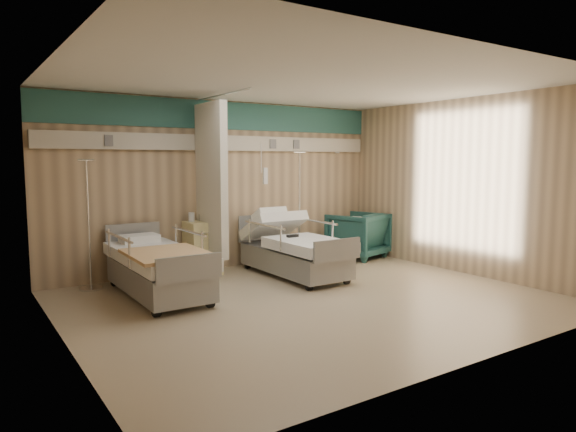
{
  "coord_description": "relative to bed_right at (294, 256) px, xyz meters",
  "views": [
    {
      "loc": [
        -3.89,
        -5.27,
        1.82
      ],
      "look_at": [
        0.02,
        0.6,
        1.05
      ],
      "focal_mm": 32.0,
      "sensor_mm": 36.0,
      "label": 1
    }
  ],
  "objects": [
    {
      "name": "tan_blanket",
      "position": [
        -2.23,
        -0.46,
        0.34
      ],
      "size": [
        0.96,
        1.2,
        0.04
      ],
      "primitive_type": "cube",
      "rotation": [
        0.0,
        0.0,
        -0.02
      ],
      "color": "tan",
      "rests_on": "bed_left"
    },
    {
      "name": "iv_stand_left",
      "position": [
        -2.87,
        0.89,
        0.06
      ],
      "size": [
        0.33,
        0.33,
        1.83
      ],
      "rotation": [
        0.0,
        0.0,
        -0.12
      ],
      "color": "silver",
      "rests_on": "ground"
    },
    {
      "name": "visitor_armchair",
      "position": [
        1.85,
        0.6,
        0.11
      ],
      "size": [
        1.12,
        1.14,
        0.85
      ],
      "primitive_type": "imported",
      "rotation": [
        0.0,
        0.0,
        3.41
      ],
      "color": "#1C4643",
      "rests_on": "ground"
    },
    {
      "name": "call_remote",
      "position": [
        -0.07,
        -0.06,
        0.34
      ],
      "size": [
        0.19,
        0.09,
        0.04
      ],
      "primitive_type": "cube",
      "rotation": [
        0.0,
        0.0,
        0.05
      ],
      "color": "black",
      "rests_on": "bed_right"
    },
    {
      "name": "room_walls",
      "position": [
        -0.63,
        -1.05,
        1.55
      ],
      "size": [
        6.04,
        5.04,
        2.82
      ],
      "color": "tan",
      "rests_on": "ground"
    },
    {
      "name": "waffle_blanket",
      "position": [
        1.81,
        0.61,
        0.57
      ],
      "size": [
        0.71,
        0.66,
        0.07
      ],
      "primitive_type": "cube",
      "rotation": [
        0.0,
        0.0,
        3.37
      ],
      "color": "silver",
      "rests_on": "visitor_armchair"
    },
    {
      "name": "bed_left",
      "position": [
        -2.2,
        0.0,
        0.0
      ],
      "size": [
        1.0,
        2.16,
        0.63
      ],
      "primitive_type": null,
      "color": "silver",
      "rests_on": "ground"
    },
    {
      "name": "iv_stand_right",
      "position": [
        0.74,
        0.91,
        0.09
      ],
      "size": [
        0.35,
        0.35,
        1.97
      ],
      "rotation": [
        0.0,
        0.0,
        -0.18
      ],
      "color": "silver",
      "rests_on": "ground"
    },
    {
      "name": "bed_right",
      "position": [
        0.0,
        0.0,
        0.0
      ],
      "size": [
        1.0,
        2.16,
        0.63
      ],
      "primitive_type": null,
      "color": "silver",
      "rests_on": "ground"
    },
    {
      "name": "ground",
      "position": [
        -0.6,
        -1.3,
        -0.32
      ],
      "size": [
        6.0,
        5.0,
        0.0
      ],
      "primitive_type": "cube",
      "color": "gray",
      "rests_on": "ground"
    },
    {
      "name": "white_cup",
      "position": [
        -1.29,
        1.0,
        0.61
      ],
      "size": [
        0.12,
        0.12,
        0.14
      ],
      "primitive_type": "cylinder",
      "rotation": [
        0.0,
        0.0,
        -0.34
      ],
      "color": "white",
      "rests_on": "bedside_cabinet"
    },
    {
      "name": "toiletry_bag",
      "position": [
        -1.04,
        0.96,
        0.59
      ],
      "size": [
        0.23,
        0.18,
        0.11
      ],
      "primitive_type": "cube",
      "rotation": [
        0.0,
        0.0,
        0.26
      ],
      "color": "black",
      "rests_on": "bedside_cabinet"
    },
    {
      "name": "bedside_cabinet",
      "position": [
        -1.15,
        0.9,
        0.11
      ],
      "size": [
        0.5,
        0.48,
        0.85
      ],
      "primitive_type": "cube",
      "color": "beige",
      "rests_on": "ground"
    }
  ]
}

